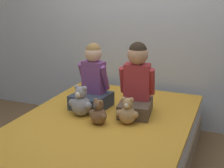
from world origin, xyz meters
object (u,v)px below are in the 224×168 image
at_px(bed, 104,144).
at_px(teddy_bear_between_children, 98,114).
at_px(teddy_bear_held_by_left_child, 81,103).
at_px(child_on_left, 92,83).
at_px(child_on_right, 137,83).
at_px(teddy_bear_held_by_right_child, 127,112).

relative_size(bed, teddy_bear_between_children, 9.05).
height_order(bed, teddy_bear_held_by_left_child, teddy_bear_held_by_left_child).
distance_m(bed, teddy_bear_between_children, 0.34).
bearing_deg(teddy_bear_held_by_left_child, child_on_left, 95.76).
distance_m(child_on_left, child_on_right, 0.45).
relative_size(teddy_bear_held_by_right_child, teddy_bear_between_children, 1.07).
height_order(child_on_right, teddy_bear_held_by_right_child, child_on_right).
distance_m(child_on_right, teddy_bear_between_children, 0.47).
xyz_separation_m(child_on_left, teddy_bear_held_by_left_child, (-0.00, -0.24, -0.12)).
height_order(bed, child_on_left, child_on_left).
distance_m(teddy_bear_held_by_left_child, teddy_bear_between_children, 0.26).
bearing_deg(bed, teddy_bear_between_children, -97.86).
bearing_deg(child_on_left, teddy_bear_between_children, -51.06).
bearing_deg(bed, teddy_bear_held_by_right_child, 3.51).
distance_m(child_on_left, teddy_bear_held_by_right_child, 0.54).
height_order(teddy_bear_held_by_right_child, teddy_bear_between_children, teddy_bear_held_by_right_child).
xyz_separation_m(child_on_left, teddy_bear_held_by_right_child, (0.45, -0.26, -0.14)).
distance_m(child_on_right, teddy_bear_held_by_left_child, 0.54).
relative_size(bed, teddy_bear_held_by_left_child, 7.12).
xyz_separation_m(teddy_bear_held_by_left_child, teddy_bear_held_by_right_child, (0.45, -0.02, -0.02)).
bearing_deg(bed, child_on_left, 130.66).
height_order(teddy_bear_held_by_left_child, teddy_bear_between_children, teddy_bear_held_by_left_child).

